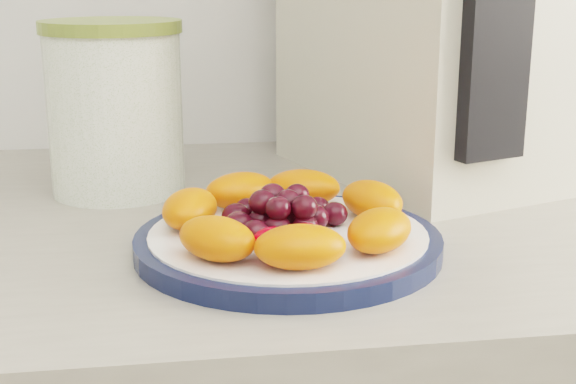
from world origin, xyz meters
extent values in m
cylinder|color=#101939|center=(-0.07, 1.07, 0.91)|extent=(0.25, 0.25, 0.01)
cylinder|color=white|center=(-0.07, 1.07, 0.91)|extent=(0.22, 0.22, 0.02)
cylinder|color=#466C1A|center=(-0.21, 1.28, 0.98)|extent=(0.17, 0.17, 0.16)
cylinder|color=olive|center=(-0.21, 1.28, 1.07)|extent=(0.18, 0.18, 0.01)
ellipsoid|color=#F34C07|center=(0.01, 1.10, 0.93)|extent=(0.06, 0.08, 0.03)
ellipsoid|color=#F34C07|center=(-0.04, 1.15, 0.93)|extent=(0.08, 0.06, 0.03)
ellipsoid|color=#F34C07|center=(-0.10, 1.15, 0.93)|extent=(0.08, 0.06, 0.03)
ellipsoid|color=#F34C07|center=(-0.14, 1.10, 0.93)|extent=(0.06, 0.07, 0.03)
ellipsoid|color=#F34C07|center=(-0.13, 1.02, 0.93)|extent=(0.08, 0.08, 0.03)
ellipsoid|color=#F34C07|center=(-0.07, 0.99, 0.93)|extent=(0.07, 0.05, 0.03)
ellipsoid|color=#F34C07|center=(-0.01, 1.02, 0.93)|extent=(0.07, 0.08, 0.03)
ellipsoid|color=black|center=(-0.07, 1.07, 0.93)|extent=(0.02, 0.02, 0.02)
ellipsoid|color=black|center=(-0.05, 1.07, 0.93)|extent=(0.02, 0.02, 0.02)
ellipsoid|color=black|center=(-0.06, 1.09, 0.93)|extent=(0.02, 0.02, 0.02)
ellipsoid|color=black|center=(-0.08, 1.09, 0.93)|extent=(0.02, 0.02, 0.02)
ellipsoid|color=black|center=(-0.09, 1.07, 0.93)|extent=(0.02, 0.02, 0.02)
ellipsoid|color=black|center=(-0.08, 1.06, 0.93)|extent=(0.02, 0.02, 0.02)
ellipsoid|color=black|center=(-0.06, 1.06, 0.93)|extent=(0.02, 0.02, 0.02)
ellipsoid|color=black|center=(-0.03, 1.09, 0.93)|extent=(0.02, 0.02, 0.02)
ellipsoid|color=black|center=(-0.04, 1.10, 0.93)|extent=(0.02, 0.02, 0.02)
ellipsoid|color=black|center=(-0.06, 1.12, 0.93)|extent=(0.02, 0.02, 0.02)
ellipsoid|color=black|center=(-0.08, 1.12, 0.93)|extent=(0.02, 0.02, 0.02)
ellipsoid|color=black|center=(-0.10, 1.10, 0.93)|extent=(0.02, 0.02, 0.02)
ellipsoid|color=black|center=(-0.11, 1.09, 0.93)|extent=(0.02, 0.02, 0.02)
ellipsoid|color=black|center=(-0.11, 1.06, 0.93)|extent=(0.02, 0.02, 0.02)
ellipsoid|color=black|center=(-0.10, 1.05, 0.93)|extent=(0.02, 0.02, 0.02)
ellipsoid|color=black|center=(-0.07, 1.07, 0.94)|extent=(0.02, 0.02, 0.02)
ellipsoid|color=black|center=(-0.06, 1.09, 0.94)|extent=(0.02, 0.02, 0.02)
ellipsoid|color=black|center=(-0.08, 1.09, 0.94)|extent=(0.02, 0.02, 0.02)
ellipsoid|color=black|center=(-0.09, 1.07, 0.94)|extent=(0.02, 0.02, 0.02)
ellipsoid|color=black|center=(-0.08, 1.06, 0.94)|extent=(0.02, 0.02, 0.02)
ellipsoid|color=black|center=(-0.06, 1.06, 0.94)|extent=(0.02, 0.02, 0.02)
ellipsoid|color=#F1000C|center=(-0.09, 1.02, 0.93)|extent=(0.03, 0.02, 0.02)
ellipsoid|color=#F1000C|center=(-0.06, 1.02, 0.93)|extent=(0.04, 0.04, 0.02)
ellipsoid|color=#F1000C|center=(-0.08, 1.00, 0.93)|extent=(0.04, 0.04, 0.02)
camera|label=1|loc=(-0.16, 0.47, 1.12)|focal=50.00mm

